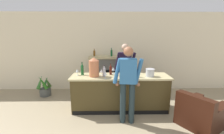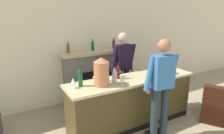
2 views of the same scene
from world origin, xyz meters
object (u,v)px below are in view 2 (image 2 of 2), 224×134
fireplace_stone (93,76)px  wine_glass_back_row (107,75)px  wine_bottle_chardonnay_pale (80,77)px  wine_bottle_port_short (153,71)px  wine_bottle_riesling_slim (114,76)px  wine_bottle_burgundy_dark (118,72)px  person_customer (161,86)px  wine_glass_front_left (119,70)px  wine_glass_front_right (95,76)px  ice_bucket_steel (166,69)px  wine_glass_mid_counter (73,81)px  person_bartender (123,68)px  copper_dispenser (101,72)px  wine_glass_near_bucket (122,79)px  armchair_black (223,107)px

fireplace_stone → wine_glass_back_row: bearing=-103.0°
fireplace_stone → wine_bottle_chardonnay_pale: bearing=-122.3°
wine_bottle_port_short → wine_bottle_riesling_slim: (-0.80, 0.08, 0.00)m
wine_bottle_burgundy_dark → person_customer: bearing=-64.2°
wine_bottle_port_short → wine_glass_front_left: size_ratio=1.59×
fireplace_stone → wine_bottle_chardonnay_pale: (-0.79, -1.25, 0.45)m
wine_glass_front_left → wine_glass_front_right: (-0.52, -0.03, -0.03)m
wine_bottle_burgundy_dark → ice_bucket_steel: bearing=-11.1°
person_customer → ice_bucket_steel: 0.85m
ice_bucket_steel → wine_glass_mid_counter: 1.89m
person_bartender → copper_dispenser: size_ratio=3.57×
ice_bucket_steel → wine_glass_mid_counter: bearing=175.5°
wine_bottle_riesling_slim → wine_glass_mid_counter: wine_bottle_riesling_slim is taller
person_customer → person_bartender: (0.06, 1.26, -0.01)m
wine_glass_near_bucket → person_bartender: bearing=56.9°
person_customer → wine_glass_near_bucket: 0.64m
wine_glass_near_bucket → wine_glass_front_right: size_ratio=1.08×
copper_dispenser → wine_bottle_port_short: 1.06m
fireplace_stone → wine_glass_back_row: fireplace_stone is taller
ice_bucket_steel → wine_bottle_chardonnay_pale: bearing=174.5°
copper_dispenser → wine_bottle_port_short: bearing=-4.0°
copper_dispenser → ice_bucket_steel: copper_dispenser is taller
wine_bottle_chardonnay_pale → person_bartender: bearing=24.2°
ice_bucket_steel → wine_bottle_burgundy_dark: (-1.00, 0.20, 0.04)m
armchair_black → wine_glass_back_row: (-2.20, 0.89, 0.79)m
wine_bottle_chardonnay_pale → wine_glass_back_row: (0.50, 0.00, -0.05)m
fireplace_stone → wine_glass_front_right: (-0.49, -1.17, 0.40)m
ice_bucket_steel → person_customer: bearing=-138.7°
ice_bucket_steel → wine_glass_back_row: (-1.25, 0.17, 0.01)m
fireplace_stone → wine_bottle_riesling_slim: 1.46m
person_customer → wine_glass_front_right: 1.15m
armchair_black → wine_glass_near_bucket: 2.30m
fireplace_stone → wine_bottle_port_short: size_ratio=5.34×
wine_bottle_riesling_slim → armchair_black: bearing=-19.5°
person_customer → wine_glass_near_bucket: size_ratio=10.92×
wine_bottle_chardonnay_pale → wine_glass_mid_counter: 0.14m
copper_dispenser → wine_glass_back_row: size_ratio=3.16×
wine_bottle_chardonnay_pale → wine_glass_front_right: (0.30, 0.08, -0.05)m
person_bartender → ice_bucket_steel: size_ratio=7.66×
person_bartender → fireplace_stone: bearing=118.1°
person_bartender → wine_glass_back_row: person_bartender is taller
ice_bucket_steel → wine_bottle_burgundy_dark: size_ratio=0.73×
copper_dispenser → wine_glass_mid_counter: copper_dispenser is taller
person_bartender → wine_glass_mid_counter: bearing=-157.2°
wine_glass_front_left → wine_glass_front_right: 0.52m
fireplace_stone → person_bartender: 0.88m
wine_glass_front_right → wine_glass_near_bucket: bearing=-51.7°
person_bartender → wine_glass_near_bucket: person_bartender is taller
person_customer → person_bartender: 1.26m
ice_bucket_steel → wine_bottle_chardonnay_pale: 1.76m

